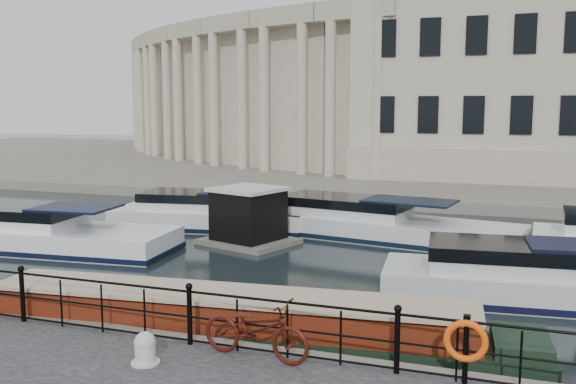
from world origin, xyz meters
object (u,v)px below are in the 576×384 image
object	(u,v)px
mooring_bollard	(145,349)
harbour_hut	(248,218)
bicycle	(256,329)
life_ring_post	(466,342)
narrowboat	(226,330)

from	to	relation	value
mooring_bollard	harbour_hut	bearing A→B (deg)	104.59
bicycle	life_ring_post	world-z (taller)	life_ring_post
bicycle	life_ring_post	bearing A→B (deg)	-81.90
mooring_bollard	life_ring_post	bearing A→B (deg)	10.31
mooring_bollard	harbour_hut	world-z (taller)	harbour_hut
mooring_bollard	life_ring_post	distance (m)	5.56
mooring_bollard	bicycle	bearing A→B (deg)	26.22
life_ring_post	harbour_hut	world-z (taller)	harbour_hut
life_ring_post	harbour_hut	bearing A→B (deg)	127.73
mooring_bollard	narrowboat	xyz separation A→B (m)	(0.41, 2.52, -0.46)
bicycle	narrowboat	xyz separation A→B (m)	(-1.37, 1.64, -0.75)
bicycle	mooring_bollard	size ratio (longest dim) A/B	3.66
bicycle	mooring_bollard	xyz separation A→B (m)	(-1.78, -0.88, -0.29)
harbour_hut	life_ring_post	bearing A→B (deg)	-34.05
harbour_hut	bicycle	bearing A→B (deg)	-48.10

